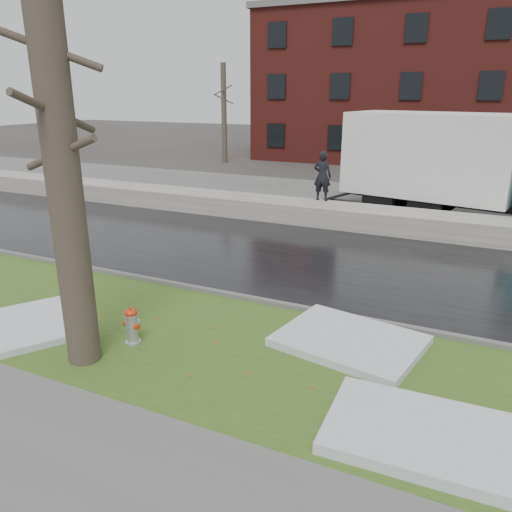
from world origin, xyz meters
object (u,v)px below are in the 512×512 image
at_px(tree, 61,158).
at_px(box_truck, 464,166).
at_px(fire_hydrant, 132,324).
at_px(worker, 322,176).

bearing_deg(tree, box_truck, 69.15).
bearing_deg(fire_hydrant, tree, -109.39).
bearing_deg(box_truck, fire_hydrant, -99.43).
relative_size(tree, box_truck, 0.60).
relative_size(box_truck, worker, 6.44).
relative_size(fire_hydrant, worker, 0.41).
height_order(tree, box_truck, tree).
height_order(fire_hydrant, worker, worker).
bearing_deg(fire_hydrant, worker, 97.19).
distance_m(fire_hydrant, tree, 3.37).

